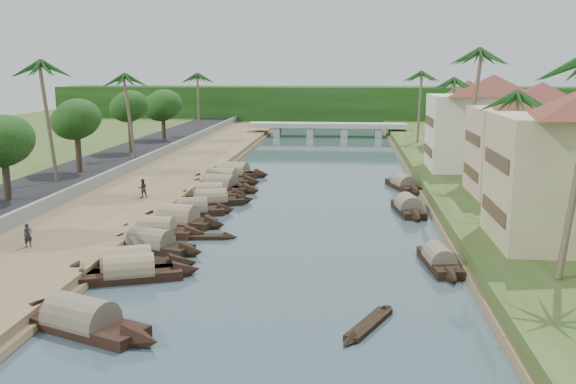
# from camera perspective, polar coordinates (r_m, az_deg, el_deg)

# --- Properties ---
(ground) EXTENTS (220.00, 220.00, 0.00)m
(ground) POSITION_cam_1_polar(r_m,az_deg,el_deg) (44.44, 0.39, -4.77)
(ground) COLOR #394D56
(ground) RESTS_ON ground
(left_bank) EXTENTS (10.00, 180.00, 0.80)m
(left_bank) POSITION_cam_1_polar(r_m,az_deg,el_deg) (66.67, -11.91, 0.67)
(left_bank) COLOR brown
(left_bank) RESTS_ON ground
(right_bank) EXTENTS (16.00, 180.00, 1.20)m
(right_bank) POSITION_cam_1_polar(r_m,az_deg,el_deg) (65.47, 18.79, 0.31)
(right_bank) COLOR #2E451B
(right_bank) RESTS_ON ground
(road) EXTENTS (8.00, 180.00, 1.40)m
(road) POSITION_cam_1_polar(r_m,az_deg,el_deg) (69.60, -18.62, 1.01)
(road) COLOR black
(road) RESTS_ON ground
(retaining_wall) EXTENTS (0.40, 180.00, 1.10)m
(retaining_wall) POSITION_cam_1_polar(r_m,az_deg,el_deg) (67.87, -15.34, 1.51)
(retaining_wall) COLOR gray
(retaining_wall) RESTS_ON left_bank
(treeline) EXTENTS (120.00, 14.00, 8.00)m
(treeline) POSITION_cam_1_polar(r_m,az_deg,el_deg) (142.89, 3.90, 7.72)
(treeline) COLOR #11370F
(treeline) RESTS_ON ground
(bridge) EXTENTS (28.00, 4.00, 2.40)m
(bridge) POSITION_cam_1_polar(r_m,az_deg,el_deg) (115.14, 3.51, 5.81)
(bridge) COLOR #A9A99E
(bridge) RESTS_ON ground
(building_mid) EXTENTS (14.11, 14.11, 9.70)m
(building_mid) POSITION_cam_1_polar(r_m,az_deg,el_deg) (59.21, 21.37, 4.48)
(building_mid) COLOR beige
(building_mid) RESTS_ON right_bank
(building_far) EXTENTS (15.59, 15.59, 10.20)m
(building_far) POSITION_cam_1_polar(r_m,az_deg,el_deg) (72.48, 17.62, 5.98)
(building_far) COLOR silver
(building_far) RESTS_ON right_bank
(building_distant) EXTENTS (12.62, 12.62, 9.20)m
(building_distant) POSITION_cam_1_polar(r_m,az_deg,el_deg) (92.28, 15.63, 6.74)
(building_distant) COLOR beige
(building_distant) RESTS_ON right_bank
(sampan_0) EXTENTS (9.36, 5.41, 2.43)m
(sampan_0) POSITION_cam_1_polar(r_m,az_deg,el_deg) (31.96, -17.90, -10.94)
(sampan_0) COLOR black
(sampan_0) RESTS_ON ground
(sampan_1) EXTENTS (8.81, 5.20, 2.55)m
(sampan_1) POSITION_cam_1_polar(r_m,az_deg,el_deg) (39.46, -14.22, -6.52)
(sampan_1) COLOR black
(sampan_1) RESTS_ON ground
(sampan_2) EXTENTS (8.41, 4.44, 2.20)m
(sampan_2) POSITION_cam_1_polar(r_m,az_deg,el_deg) (38.37, -13.92, -7.03)
(sampan_2) COLOR black
(sampan_2) RESTS_ON ground
(sampan_3) EXTENTS (8.34, 4.21, 2.21)m
(sampan_3) POSITION_cam_1_polar(r_m,az_deg,el_deg) (44.06, -12.10, -4.60)
(sampan_3) COLOR black
(sampan_3) RESTS_ON ground
(sampan_4) EXTENTS (7.52, 2.01, 2.14)m
(sampan_4) POSITION_cam_1_polar(r_m,az_deg,el_deg) (47.60, -11.63, -3.41)
(sampan_4) COLOR black
(sampan_4) RESTS_ON ground
(sampan_5) EXTENTS (8.27, 3.63, 2.53)m
(sampan_5) POSITION_cam_1_polar(r_m,az_deg,el_deg) (50.52, -9.73, -2.50)
(sampan_5) COLOR black
(sampan_5) RESTS_ON ground
(sampan_6) EXTENTS (7.53, 4.01, 2.21)m
(sampan_6) POSITION_cam_1_polar(r_m,az_deg,el_deg) (53.87, -8.56, -1.63)
(sampan_6) COLOR black
(sampan_6) RESTS_ON ground
(sampan_7) EXTENTS (8.11, 4.73, 2.17)m
(sampan_7) POSITION_cam_1_polar(r_m,az_deg,el_deg) (57.43, -6.90, -0.80)
(sampan_7) COLOR black
(sampan_7) RESTS_ON ground
(sampan_8) EXTENTS (7.53, 3.08, 2.27)m
(sampan_8) POSITION_cam_1_polar(r_m,az_deg,el_deg) (60.33, -7.00, -0.23)
(sampan_8) COLOR black
(sampan_8) RESTS_ON ground
(sampan_9) EXTENTS (9.37, 5.44, 2.36)m
(sampan_9) POSITION_cam_1_polar(r_m,az_deg,el_deg) (64.58, -6.03, 0.53)
(sampan_9) COLOR black
(sampan_9) RESTS_ON ground
(sampan_10) EXTENTS (7.52, 3.72, 2.06)m
(sampan_10) POSITION_cam_1_polar(r_m,az_deg,el_deg) (64.51, -6.09, 0.51)
(sampan_10) COLOR black
(sampan_10) RESTS_ON ground
(sampan_11) EXTENTS (8.88, 3.22, 2.46)m
(sampan_11) POSITION_cam_1_polar(r_m,az_deg,el_deg) (68.26, -5.91, 1.10)
(sampan_11) COLOR black
(sampan_11) RESTS_ON ground
(sampan_12) EXTENTS (8.49, 3.13, 2.02)m
(sampan_12) POSITION_cam_1_polar(r_m,az_deg,el_deg) (71.52, -5.18, 1.56)
(sampan_12) COLOR black
(sampan_12) RESTS_ON ground
(sampan_13) EXTENTS (8.64, 3.91, 2.31)m
(sampan_13) POSITION_cam_1_polar(r_m,az_deg,el_deg) (73.12, -4.72, 1.78)
(sampan_13) COLOR black
(sampan_13) RESTS_ON ground
(sampan_14) EXTENTS (2.31, 7.77, 1.90)m
(sampan_14) POSITION_cam_1_polar(r_m,az_deg,el_deg) (40.76, 13.28, -5.94)
(sampan_14) COLOR black
(sampan_14) RESTS_ON ground
(sampan_15) EXTENTS (2.72, 8.37, 2.20)m
(sampan_15) POSITION_cam_1_polar(r_m,az_deg,el_deg) (55.28, 10.65, -1.38)
(sampan_15) COLOR black
(sampan_15) RESTS_ON ground
(sampan_16) EXTENTS (3.95, 8.63, 2.10)m
(sampan_16) POSITION_cam_1_polar(r_m,az_deg,el_deg) (66.16, 10.22, 0.66)
(sampan_16) COLOR black
(sampan_16) RESTS_ON ground
(canoe_0) EXTENTS (3.10, 5.51, 0.76)m
(canoe_0) POSITION_cam_1_polar(r_m,az_deg,el_deg) (31.24, 7.22, -11.63)
(canoe_0) COLOR black
(canoe_0) RESTS_ON ground
(canoe_1) EXTENTS (5.70, 1.63, 0.91)m
(canoe_1) POSITION_cam_1_polar(r_m,az_deg,el_deg) (46.54, -7.95, -4.02)
(canoe_1) COLOR black
(canoe_1) RESTS_ON ground
(canoe_2) EXTENTS (6.12, 2.89, 0.90)m
(canoe_2) POSITION_cam_1_polar(r_m,az_deg,el_deg) (60.76, -7.14, -0.46)
(canoe_2) COLOR black
(canoe_2) RESTS_ON ground
(palm_1) EXTENTS (3.20, 3.20, 10.50)m
(palm_1) POSITION_cam_1_polar(r_m,az_deg,el_deg) (51.39, 19.40, 8.00)
(palm_1) COLOR #76644F
(palm_1) RESTS_ON ground
(palm_2) EXTENTS (3.20, 3.20, 13.96)m
(palm_2) POSITION_cam_1_polar(r_m,az_deg,el_deg) (62.85, 16.06, 11.67)
(palm_2) COLOR #76644F
(palm_2) RESTS_ON ground
(palm_3) EXTENTS (3.20, 3.20, 11.02)m
(palm_3) POSITION_cam_1_polar(r_m,az_deg,el_deg) (80.63, 14.34, 9.50)
(palm_3) COLOR #76644F
(palm_3) RESTS_ON ground
(palm_5) EXTENTS (3.20, 3.20, 12.68)m
(palm_5) POSITION_cam_1_polar(r_m,az_deg,el_deg) (64.05, -20.62, 10.47)
(palm_5) COLOR #76644F
(palm_5) RESTS_ON ground
(palm_6) EXTENTS (3.20, 3.20, 11.33)m
(palm_6) POSITION_cam_1_polar(r_m,az_deg,el_deg) (78.81, -13.88, 9.86)
(palm_6) COLOR #76644F
(palm_6) RESTS_ON ground
(palm_7) EXTENTS (3.20, 3.20, 11.70)m
(palm_7) POSITION_cam_1_polar(r_m,az_deg,el_deg) (96.54, 11.67, 10.19)
(palm_7) COLOR #76644F
(palm_7) RESTS_ON ground
(palm_8) EXTENTS (3.20, 3.20, 11.15)m
(palm_8) POSITION_cam_1_polar(r_m,az_deg,el_deg) (105.46, -8.03, 10.18)
(palm_8) COLOR #76644F
(palm_8) RESTS_ON ground
(tree_2) EXTENTS (4.70, 4.70, 6.78)m
(tree_2) POSITION_cam_1_polar(r_m,az_deg,el_deg) (56.71, -23.98, 4.06)
(tree_2) COLOR #483529
(tree_2) RESTS_ON ground
(tree_3) EXTENTS (4.62, 4.62, 7.38)m
(tree_3) POSITION_cam_1_polar(r_m,az_deg,el_deg) (69.39, -18.29, 6.06)
(tree_3) COLOR #483529
(tree_3) RESTS_ON ground
(tree_4) EXTENTS (4.38, 4.38, 7.66)m
(tree_4) POSITION_cam_1_polar(r_m,az_deg,el_deg) (84.43, -13.92, 7.31)
(tree_4) COLOR #483529
(tree_4) RESTS_ON ground
(tree_5) EXTENTS (5.26, 5.26, 7.29)m
(tree_5) POSITION_cam_1_polar(r_m,az_deg,el_deg) (98.57, -11.07, 7.52)
(tree_5) COLOR #483529
(tree_5) RESTS_ON ground
(tree_6) EXTENTS (4.49, 4.49, 6.57)m
(tree_6) POSITION_cam_1_polar(r_m,az_deg,el_deg) (77.24, 20.69, 5.66)
(tree_6) COLOR #483529
(tree_6) RESTS_ON ground
(person_near) EXTENTS (0.64, 0.66, 1.53)m
(person_near) POSITION_cam_1_polar(r_m,az_deg,el_deg) (44.21, -22.11, -3.58)
(person_near) COLOR #222329
(person_near) RESTS_ON left_bank
(person_far) EXTENTS (1.01, 0.95, 1.66)m
(person_far) POSITION_cam_1_polar(r_m,az_deg,el_deg) (58.01, -12.80, 0.34)
(person_far) COLOR #342E24
(person_far) RESTS_ON left_bank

